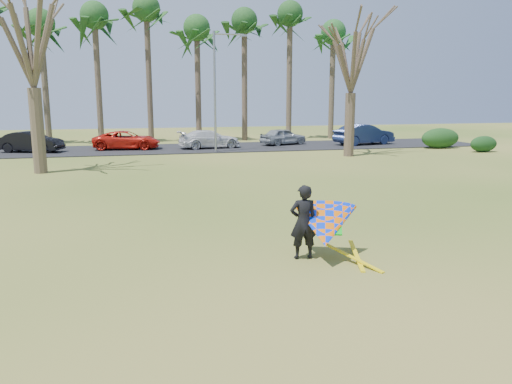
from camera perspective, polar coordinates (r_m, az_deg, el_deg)
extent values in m
plane|color=#2C5913|center=(12.71, 2.13, -6.55)|extent=(100.00, 100.00, 0.00)
cube|color=black|center=(37.01, -8.43, 4.95)|extent=(46.00, 7.00, 0.06)
cylinder|color=#463A2A|center=(43.19, -22.95, 11.00)|extent=(0.48, 0.48, 9.00)
ellipsoid|color=#1C4719|center=(43.53, -23.44, 17.32)|extent=(4.84, 4.84, 3.08)
cylinder|color=#48392B|center=(42.76, -17.59, 11.83)|extent=(0.48, 0.48, 9.70)
ellipsoid|color=#1A491C|center=(43.19, -18.00, 18.66)|extent=(4.84, 4.84, 3.08)
cylinder|color=#473A2A|center=(42.71, -12.13, 12.56)|extent=(0.48, 0.48, 10.40)
ellipsoid|color=#1C491A|center=(43.24, -12.44, 19.86)|extent=(4.84, 4.84, 3.08)
cylinder|color=#4E3C2F|center=(43.00, -6.64, 11.78)|extent=(0.48, 0.48, 9.00)
ellipsoid|color=#1B4C1B|center=(43.34, -6.79, 18.14)|extent=(4.84, 4.84, 3.08)
cylinder|color=#4C3B2D|center=(43.68, -1.32, 12.30)|extent=(0.48, 0.48, 9.70)
ellipsoid|color=#174119|center=(44.10, -1.35, 19.00)|extent=(4.84, 4.84, 3.08)
cylinder|color=#493B2B|center=(44.71, 3.82, 12.69)|extent=(0.48, 0.48, 10.40)
ellipsoid|color=#174017|center=(45.22, 3.91, 19.67)|extent=(4.84, 4.84, 3.08)
cylinder|color=#4D402E|center=(46.04, 8.67, 11.67)|extent=(0.48, 0.48, 9.00)
ellipsoid|color=#1A4A1D|center=(46.36, 8.84, 17.61)|extent=(4.84, 4.84, 3.08)
cylinder|color=brown|center=(27.13, -23.69, 6.40)|extent=(0.64, 0.64, 4.20)
cylinder|color=#453529|center=(32.56, 10.64, 7.55)|extent=(0.64, 0.64, 3.99)
cylinder|color=gray|center=(34.08, -4.73, 11.21)|extent=(0.16, 0.16, 8.00)
cylinder|color=gray|center=(34.48, -3.11, 17.56)|extent=(2.00, 0.10, 0.10)
cube|color=gray|center=(34.67, -1.41, 17.45)|extent=(0.40, 0.18, 0.12)
ellipsoid|color=#153914|center=(39.38, 20.30, 5.79)|extent=(2.97, 1.35, 1.48)
ellipsoid|color=#123314|center=(37.87, 24.57, 5.01)|extent=(2.00, 0.94, 1.11)
imported|color=black|center=(37.13, -24.34, 5.24)|extent=(4.45, 2.75, 1.38)
imported|color=red|center=(36.94, -14.55, 5.77)|extent=(4.91, 2.75, 1.30)
imported|color=silver|center=(36.70, -5.33, 6.04)|extent=(4.72, 2.52, 1.30)
imported|color=#91979D|center=(39.13, 3.12, 6.36)|extent=(4.05, 2.73, 1.28)
imported|color=#19254C|center=(40.13, 12.24, 6.46)|extent=(5.05, 2.63, 1.58)
imported|color=black|center=(11.83, 5.43, -3.43)|extent=(0.68, 0.47, 1.78)
cone|color=#042FEA|center=(11.76, 7.90, -3.78)|extent=(2.13, 2.39, 2.02)
cube|color=#0CBF19|center=(11.75, 8.58, -4.07)|extent=(0.62, 0.60, 0.24)
cube|color=yellow|center=(11.90, 10.90, -7.90)|extent=(0.85, 1.66, 0.28)
cube|color=yellow|center=(12.15, 11.38, -7.51)|extent=(0.56, 1.76, 0.22)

